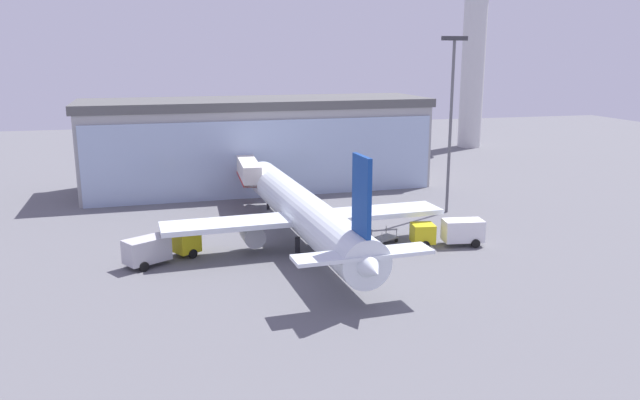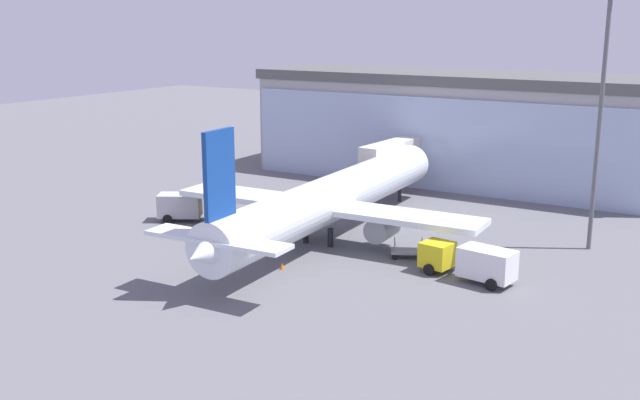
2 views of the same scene
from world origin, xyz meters
The scene contains 11 objects.
ground centered at (0.00, 0.00, 0.00)m, with size 240.00×240.00×0.00m, color slate.
terminal_building centered at (0.00, 37.67, 6.43)m, with size 49.75×15.79×12.86m.
jet_bridge centered at (-2.92, 27.75, 4.61)m, with size 2.78×14.47×5.99m.
control_tower centered at (49.34, 67.03, 22.86)m, with size 9.00×9.00×38.34m.
apron_light_mast centered at (20.25, 16.83, 12.35)m, with size 3.20×0.40×21.11m.
airplane centered at (0.02, 7.90, 3.58)m, with size 28.56×39.98×11.76m.
catering_truck centered at (-14.16, 5.93, 1.47)m, with size 7.39×5.64×2.65m.
fuel_truck centered at (14.52, 4.15, 1.47)m, with size 7.53×3.30×2.65m.
baggage_cart centered at (8.31, 6.58, 0.50)m, with size 3.22×2.72×1.50m.
safety_cone_nose centered at (1.29, -1.39, 0.28)m, with size 0.36×0.36×0.55m, color orange.
safety_cone_wingtip centered at (-14.63, 8.89, 0.28)m, with size 0.36×0.36×0.55m, color orange.
Camera 1 is at (-13.43, -51.69, 19.15)m, focal length 35.00 mm.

